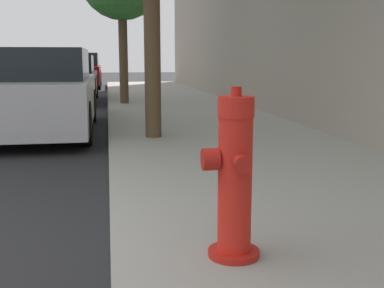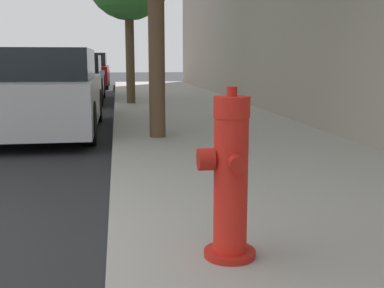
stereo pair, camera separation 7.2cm
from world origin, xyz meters
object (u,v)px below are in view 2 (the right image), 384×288
object	(u,v)px
parked_car_near	(43,93)
parked_car_far	(86,71)
parked_car_mid	(71,79)
fire_hydrant	(230,180)

from	to	relation	value
parked_car_near	parked_car_far	world-z (taller)	parked_car_far
parked_car_mid	parked_car_far	size ratio (longest dim) A/B	0.87
parked_car_mid	fire_hydrant	bearing A→B (deg)	-80.81
fire_hydrant	parked_car_mid	world-z (taller)	parked_car_mid
fire_hydrant	parked_car_near	xyz separation A→B (m)	(-1.80, 5.73, 0.09)
parked_car_near	parked_car_mid	distance (m)	5.80
fire_hydrant	parked_car_near	size ratio (longest dim) A/B	0.23
parked_car_mid	parked_car_far	xyz separation A→B (m)	(0.00, 6.70, 0.05)
parked_car_near	parked_car_mid	bearing A→B (deg)	90.64
parked_car_mid	parked_car_far	world-z (taller)	parked_car_far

